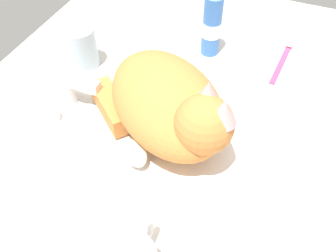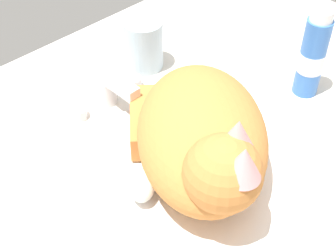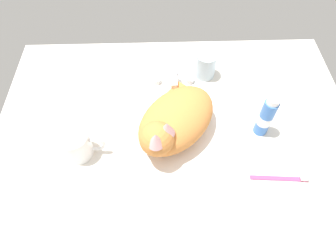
% 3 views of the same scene
% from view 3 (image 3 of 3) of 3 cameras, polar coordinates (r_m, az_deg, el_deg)
% --- Properties ---
extents(ground_plane, '(1.10, 0.83, 0.03)m').
position_cam_3_polar(ground_plane, '(0.90, 1.54, -1.85)').
color(ground_plane, silver).
extents(sink_basin, '(0.33, 0.33, 0.01)m').
position_cam_3_polar(sink_basin, '(0.88, 1.57, -1.16)').
color(sink_basin, white).
rests_on(sink_basin, ground_plane).
extents(faucet, '(0.14, 0.09, 0.06)m').
position_cam_3_polar(faucet, '(0.99, 1.06, 9.21)').
color(faucet, silver).
rests_on(faucet, ground_plane).
extents(cat, '(0.30, 0.32, 0.15)m').
position_cam_3_polar(cat, '(0.82, 1.02, 0.84)').
color(cat, '#D17F3D').
rests_on(cat, sink_basin).
extents(coffee_mug, '(0.12, 0.08, 0.09)m').
position_cam_3_polar(coffee_mug, '(0.85, -17.19, -3.51)').
color(coffee_mug, white).
rests_on(coffee_mug, ground_plane).
extents(rinse_cup, '(0.07, 0.07, 0.09)m').
position_cam_3_polar(rinse_cup, '(1.01, 7.34, 11.60)').
color(rinse_cup, silver).
rests_on(rinse_cup, ground_plane).
extents(toothpaste_bottle, '(0.04, 0.04, 0.15)m').
position_cam_3_polar(toothpaste_bottle, '(0.87, 18.54, 1.57)').
color(toothpaste_bottle, '#3870C6').
rests_on(toothpaste_bottle, ground_plane).
extents(toothbrush, '(0.16, 0.02, 0.02)m').
position_cam_3_polar(toothbrush, '(0.87, 21.40, -9.43)').
color(toothbrush, '#D83F72').
rests_on(toothbrush, ground_plane).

